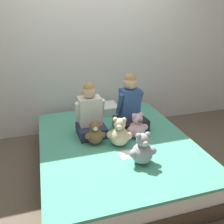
{
  "coord_description": "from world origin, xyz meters",
  "views": [
    {
      "loc": [
        -0.69,
        -2.16,
        1.7
      ],
      "look_at": [
        0.0,
        0.16,
        0.64
      ],
      "focal_mm": 38.0,
      "sensor_mm": 36.0,
      "label": 1
    }
  ],
  "objects_px": {
    "child_on_right": "(130,108)",
    "pillow_at_headboard": "(99,109)",
    "teddy_bear_at_foot_of_bed": "(142,150)",
    "teddy_bear_held_by_right_child": "(137,127)",
    "bed": "(116,155)",
    "teddy_bear_held_by_left_child": "(95,134)",
    "child_on_left": "(90,114)",
    "teddy_bear_between_children": "(119,134)",
    "sign_card": "(130,154)"
  },
  "relations": [
    {
      "from": "teddy_bear_at_foot_of_bed",
      "to": "pillow_at_headboard",
      "type": "xyz_separation_m",
      "value": [
        -0.11,
        1.24,
        -0.08
      ]
    },
    {
      "from": "teddy_bear_between_children",
      "to": "sign_card",
      "type": "bearing_deg",
      "value": -53.97
    },
    {
      "from": "child_on_left",
      "to": "teddy_bear_held_by_left_child",
      "type": "height_order",
      "value": "child_on_left"
    },
    {
      "from": "sign_card",
      "to": "bed",
      "type": "bearing_deg",
      "value": 101.05
    },
    {
      "from": "teddy_bear_held_by_right_child",
      "to": "pillow_at_headboard",
      "type": "height_order",
      "value": "teddy_bear_held_by_right_child"
    },
    {
      "from": "teddy_bear_held_by_left_child",
      "to": "child_on_left",
      "type": "bearing_deg",
      "value": 95.97
    },
    {
      "from": "child_on_right",
      "to": "teddy_bear_held_by_right_child",
      "type": "relative_size",
      "value": 2.24
    },
    {
      "from": "bed",
      "to": "pillow_at_headboard",
      "type": "relative_size",
      "value": 3.84
    },
    {
      "from": "pillow_at_headboard",
      "to": "child_on_left",
      "type": "bearing_deg",
      "value": -112.97
    },
    {
      "from": "child_on_left",
      "to": "teddy_bear_between_children",
      "type": "xyz_separation_m",
      "value": [
        0.24,
        -0.33,
        -0.12
      ]
    },
    {
      "from": "child_on_right",
      "to": "teddy_bear_between_children",
      "type": "distance_m",
      "value": 0.42
    },
    {
      "from": "teddy_bear_between_children",
      "to": "teddy_bear_at_foot_of_bed",
      "type": "xyz_separation_m",
      "value": [
        0.11,
        -0.36,
        -0.0
      ]
    },
    {
      "from": "teddy_bear_between_children",
      "to": "teddy_bear_at_foot_of_bed",
      "type": "bearing_deg",
      "value": -51.28
    },
    {
      "from": "child_on_left",
      "to": "teddy_bear_at_foot_of_bed",
      "type": "distance_m",
      "value": 0.78
    },
    {
      "from": "bed",
      "to": "teddy_bear_held_by_right_child",
      "type": "height_order",
      "value": "teddy_bear_held_by_right_child"
    },
    {
      "from": "child_on_left",
      "to": "child_on_right",
      "type": "relative_size",
      "value": 0.91
    },
    {
      "from": "child_on_left",
      "to": "teddy_bear_held_by_right_child",
      "type": "relative_size",
      "value": 2.03
    },
    {
      "from": "teddy_bear_held_by_left_child",
      "to": "teddy_bear_held_by_right_child",
      "type": "xyz_separation_m",
      "value": [
        0.48,
        0.0,
        0.01
      ]
    },
    {
      "from": "bed",
      "to": "teddy_bear_held_by_right_child",
      "type": "bearing_deg",
      "value": 3.29
    },
    {
      "from": "teddy_bear_held_by_right_child",
      "to": "teddy_bear_at_foot_of_bed",
      "type": "height_order",
      "value": "teddy_bear_at_foot_of_bed"
    },
    {
      "from": "teddy_bear_at_foot_of_bed",
      "to": "child_on_left",
      "type": "bearing_deg",
      "value": 116.81
    },
    {
      "from": "teddy_bear_at_foot_of_bed",
      "to": "sign_card",
      "type": "xyz_separation_m",
      "value": [
        -0.06,
        0.16,
        -0.13
      ]
    },
    {
      "from": "teddy_bear_at_foot_of_bed",
      "to": "pillow_at_headboard",
      "type": "relative_size",
      "value": 0.63
    },
    {
      "from": "child_on_right",
      "to": "teddy_bear_held_by_left_child",
      "type": "xyz_separation_m",
      "value": [
        -0.48,
        -0.22,
        -0.15
      ]
    },
    {
      "from": "child_on_right",
      "to": "pillow_at_headboard",
      "type": "height_order",
      "value": "child_on_right"
    },
    {
      "from": "teddy_bear_between_children",
      "to": "pillow_at_headboard",
      "type": "height_order",
      "value": "teddy_bear_between_children"
    },
    {
      "from": "sign_card",
      "to": "teddy_bear_held_by_right_child",
      "type": "bearing_deg",
      "value": 57.39
    },
    {
      "from": "teddy_bear_held_by_right_child",
      "to": "sign_card",
      "type": "distance_m",
      "value": 0.38
    },
    {
      "from": "child_on_left",
      "to": "sign_card",
      "type": "xyz_separation_m",
      "value": [
        0.29,
        -0.53,
        -0.25
      ]
    },
    {
      "from": "teddy_bear_held_by_left_child",
      "to": "pillow_at_headboard",
      "type": "bearing_deg",
      "value": 79.1
    },
    {
      "from": "child_on_right",
      "to": "teddy_bear_between_children",
      "type": "xyz_separation_m",
      "value": [
        -0.24,
        -0.33,
        -0.13
      ]
    },
    {
      "from": "teddy_bear_held_by_right_child",
      "to": "pillow_at_headboard",
      "type": "xyz_separation_m",
      "value": [
        -0.25,
        0.78,
        -0.07
      ]
    },
    {
      "from": "bed",
      "to": "teddy_bear_between_children",
      "type": "xyz_separation_m",
      "value": [
        0.01,
        -0.09,
        0.32
      ]
    },
    {
      "from": "child_on_right",
      "to": "teddy_bear_between_children",
      "type": "bearing_deg",
      "value": -132.35
    },
    {
      "from": "bed",
      "to": "child_on_right",
      "type": "bearing_deg",
      "value": 43.92
    },
    {
      "from": "bed",
      "to": "teddy_bear_held_by_left_child",
      "type": "xyz_separation_m",
      "value": [
        -0.23,
        0.01,
        0.29
      ]
    },
    {
      "from": "bed",
      "to": "teddy_bear_at_foot_of_bed",
      "type": "relative_size",
      "value": 6.07
    },
    {
      "from": "child_on_left",
      "to": "teddy_bear_held_by_right_child",
      "type": "height_order",
      "value": "child_on_left"
    },
    {
      "from": "teddy_bear_held_by_left_child",
      "to": "teddy_bear_at_foot_of_bed",
      "type": "height_order",
      "value": "teddy_bear_at_foot_of_bed"
    },
    {
      "from": "teddy_bear_held_by_left_child",
      "to": "teddy_bear_held_by_right_child",
      "type": "height_order",
      "value": "teddy_bear_held_by_right_child"
    },
    {
      "from": "sign_card",
      "to": "teddy_bear_at_foot_of_bed",
      "type": "bearing_deg",
      "value": -70.53
    },
    {
      "from": "teddy_bear_between_children",
      "to": "sign_card",
      "type": "height_order",
      "value": "teddy_bear_between_children"
    },
    {
      "from": "child_on_left",
      "to": "teddy_bear_held_by_left_child",
      "type": "distance_m",
      "value": 0.27
    },
    {
      "from": "child_on_right",
      "to": "teddy_bear_held_by_right_child",
      "type": "bearing_deg",
      "value": -95.39
    },
    {
      "from": "teddy_bear_at_foot_of_bed",
      "to": "child_on_right",
      "type": "bearing_deg",
      "value": 79.24
    },
    {
      "from": "child_on_right",
      "to": "teddy_bear_at_foot_of_bed",
      "type": "bearing_deg",
      "value": -107.14
    },
    {
      "from": "teddy_bear_between_children",
      "to": "sign_card",
      "type": "xyz_separation_m",
      "value": [
        0.05,
        -0.2,
        -0.13
      ]
    },
    {
      "from": "child_on_left",
      "to": "sign_card",
      "type": "distance_m",
      "value": 0.65
    },
    {
      "from": "child_on_left",
      "to": "pillow_at_headboard",
      "type": "xyz_separation_m",
      "value": [
        0.23,
        0.55,
        -0.2
      ]
    },
    {
      "from": "child_on_left",
      "to": "teddy_bear_held_by_right_child",
      "type": "distance_m",
      "value": 0.55
    }
  ]
}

